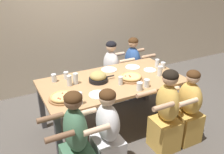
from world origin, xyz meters
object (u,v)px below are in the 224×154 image
at_px(empty_plate_a, 133,67).
at_px(drinking_glass_e, 76,79).
at_px(cocktail_glass_blue, 163,66).
at_px(drinking_glass_c, 140,87).
at_px(drinking_glass_g, 121,81).
at_px(diner_near_left, 76,143).
at_px(pizza_board_second, 62,97).
at_px(pizza_board_main, 131,77).
at_px(drinking_glass_d, 69,81).
at_px(empty_plate_d, 150,70).
at_px(drinking_glass_b, 66,76).
at_px(diner_far_midright, 111,75).
at_px(diner_far_right, 132,70).
at_px(diner_near_midleft, 107,136).
at_px(empty_plate_b, 109,70).
at_px(drinking_glass_h, 160,71).
at_px(diner_near_midright, 166,115).
at_px(skillet_bowl, 98,77).
at_px(drinking_glass_i, 157,64).
at_px(diner_near_right, 188,110).
at_px(empty_plate_c, 98,94).
at_px(drinking_glass_a, 147,83).
at_px(drinking_glass_j, 80,99).
at_px(drinking_glass_f, 54,78).

height_order(empty_plate_a, drinking_glass_e, drinking_glass_e).
xyz_separation_m(cocktail_glass_blue, drinking_glass_c, (-0.71, -0.44, 0.00)).
xyz_separation_m(drinking_glass_g, diner_near_left, (-0.84, -0.56, -0.31)).
distance_m(pizza_board_second, drinking_glass_e, 0.43).
xyz_separation_m(pizza_board_main, drinking_glass_e, (-0.73, 0.22, 0.04)).
bearing_deg(drinking_glass_g, drinking_glass_d, 155.31).
bearing_deg(empty_plate_d, drinking_glass_b, 166.32).
distance_m(cocktail_glass_blue, drinking_glass_c, 0.84).
distance_m(drinking_glass_b, diner_far_midright, 1.04).
xyz_separation_m(drinking_glass_e, diner_far_midright, (0.84, 0.59, -0.35)).
bearing_deg(diner_far_right, diner_near_left, -47.57).
bearing_deg(diner_near_midleft, pizza_board_second, 32.29).
distance_m(empty_plate_a, empty_plate_d, 0.28).
bearing_deg(empty_plate_b, pizza_board_second, -149.15).
bearing_deg(empty_plate_a, pizza_board_second, -160.12).
xyz_separation_m(drinking_glass_h, diner_near_midright, (-0.28, -0.55, -0.33)).
relative_size(skillet_bowl, empty_plate_b, 1.58).
bearing_deg(drinking_glass_e, drinking_glass_i, -0.78).
height_order(cocktail_glass_blue, drinking_glass_g, cocktail_glass_blue).
height_order(empty_plate_b, diner_near_midleft, diner_near_midleft).
xyz_separation_m(diner_near_midleft, diner_near_right, (1.19, -0.00, -0.01)).
relative_size(skillet_bowl, diner_near_left, 0.33).
bearing_deg(diner_near_left, skillet_bowl, -38.50).
relative_size(pizza_board_second, drinking_glass_b, 3.26).
xyz_separation_m(drinking_glass_b, diner_near_right, (1.31, -1.07, -0.35)).
bearing_deg(empty_plate_c, drinking_glass_i, 18.89).
bearing_deg(empty_plate_d, drinking_glass_e, 175.73).
bearing_deg(diner_near_midleft, diner_far_midright, -28.58).
relative_size(empty_plate_b, diner_far_midright, 0.22).
xyz_separation_m(drinking_glass_e, drinking_glass_i, (1.33, -0.02, -0.01)).
bearing_deg(drinking_glass_a, drinking_glass_d, 150.89).
height_order(drinking_glass_c, diner_far_midright, diner_far_midright).
distance_m(drinking_glass_a, drinking_glass_d, 1.02).
bearing_deg(empty_plate_a, drinking_glass_a, -105.54).
bearing_deg(drinking_glass_b, pizza_board_main, -28.35).
bearing_deg(drinking_glass_j, diner_near_midleft, -60.71).
xyz_separation_m(drinking_glass_d, drinking_glass_e, (0.09, 0.02, 0.00)).
xyz_separation_m(drinking_glass_c, drinking_glass_d, (-0.75, 0.53, 0.02)).
distance_m(skillet_bowl, empty_plate_b, 0.42).
bearing_deg(drinking_glass_c, drinking_glass_b, 133.72).
distance_m(empty_plate_d, diner_far_midright, 0.80).
height_order(pizza_board_main, drinking_glass_b, drinking_glass_b).
distance_m(drinking_glass_g, diner_far_right, 1.20).
bearing_deg(pizza_board_second, skillet_bowl, 22.75).
height_order(cocktail_glass_blue, drinking_glass_f, cocktail_glass_blue).
relative_size(drinking_glass_c, diner_near_midleft, 0.10).
bearing_deg(drinking_glass_d, drinking_glass_g, -24.69).
bearing_deg(drinking_glass_h, drinking_glass_e, 165.13).
bearing_deg(drinking_glass_i, pizza_board_second, -169.26).
xyz_separation_m(pizza_board_second, diner_far_right, (1.55, 0.92, -0.31)).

